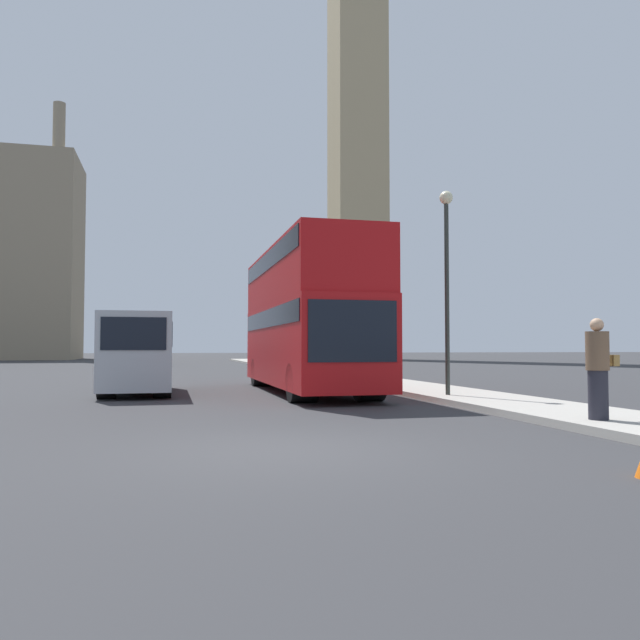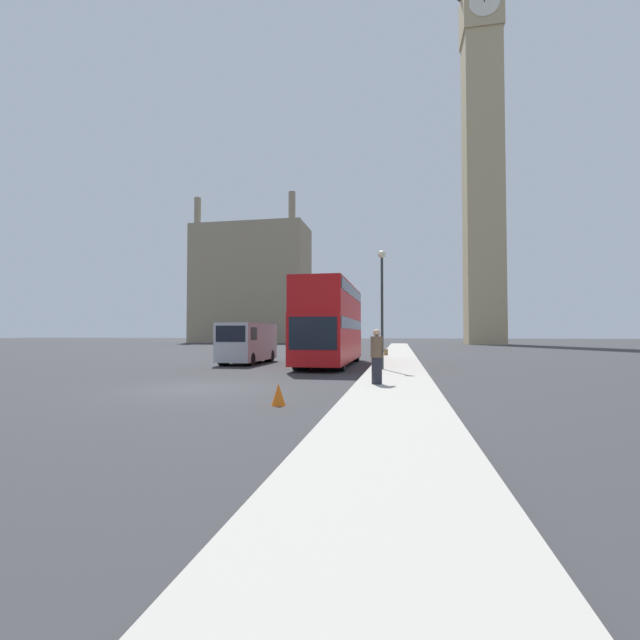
% 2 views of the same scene
% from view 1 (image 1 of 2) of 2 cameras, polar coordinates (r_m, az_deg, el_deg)
% --- Properties ---
extents(ground_plane, '(300.00, 300.00, 0.00)m').
position_cam_1_polar(ground_plane, '(8.78, -3.19, -11.77)').
color(ground_plane, '#333335').
extents(clock_tower, '(6.44, 6.61, 73.63)m').
position_cam_1_polar(clock_tower, '(82.53, 3.42, 23.59)').
color(clock_tower, tan).
rests_on(clock_tower, ground_plane).
extents(red_double_decker_bus, '(2.52, 10.08, 4.47)m').
position_cam_1_polar(red_double_decker_bus, '(19.61, -1.21, 0.64)').
color(red_double_decker_bus, '#B71114').
rests_on(red_double_decker_bus, ground_plane).
extents(white_van, '(1.99, 5.42, 2.38)m').
position_cam_1_polar(white_van, '(19.72, -16.29, -2.79)').
color(white_van, '#B2B7BC').
rests_on(white_van, ground_plane).
extents(pedestrian, '(0.55, 0.39, 1.77)m').
position_cam_1_polar(pedestrian, '(11.97, 24.08, -4.10)').
color(pedestrian, '#23232D').
rests_on(pedestrian, sidewalk_strip).
extents(street_lamp, '(0.36, 0.36, 5.48)m').
position_cam_1_polar(street_lamp, '(17.13, 11.50, 5.45)').
color(street_lamp, '#2D332D').
rests_on(street_lamp, sidewalk_strip).
extents(parked_sedan, '(1.72, 4.22, 1.53)m').
position_cam_1_polar(parked_sedan, '(49.08, -14.75, -3.27)').
color(parked_sedan, navy).
rests_on(parked_sedan, ground_plane).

